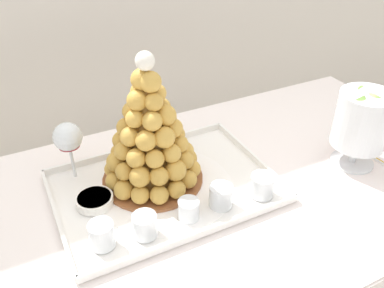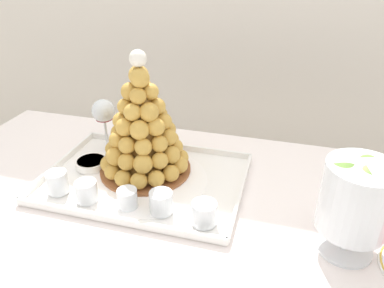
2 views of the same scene
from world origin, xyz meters
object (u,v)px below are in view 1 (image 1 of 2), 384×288
Objects in this scene: croquembouche at (150,135)px; dessert_cup_mid_left at (145,226)px; macaron_goblet at (362,121)px; dessert_cup_right at (262,186)px; wine_glass at (68,139)px; dessert_cup_left at (102,236)px; creme_brulee_ramekin at (95,200)px; dessert_cup_mid_right at (221,197)px; serving_tray at (165,188)px; dessert_cup_centre at (189,210)px.

croquembouche is 6.36× the size of dessert_cup_mid_left.
dessert_cup_mid_left is 0.24× the size of macaron_goblet.
wine_glass reaches higher than dessert_cup_right.
macaron_goblet is at bearing -17.95° from croquembouche.
dessert_cup_mid_left is (0.09, -0.01, -0.00)m from dessert_cup_left.
dessert_cup_mid_left is 0.30m from wine_glass.
dessert_cup_left is 0.70m from macaron_goblet.
dessert_cup_mid_right is at bearing -27.56° from creme_brulee_ramekin.
creme_brulee_ramekin is (-0.37, 0.15, -0.01)m from dessert_cup_right.
dessert_cup_mid_left is 0.19m from dessert_cup_mid_right.
macaron_goblet reaches higher than serving_tray.
dessert_cup_left is 0.39m from dessert_cup_right.
croquembouche reaches higher than macaron_goblet.
dessert_cup_centre is (0.11, 0.00, -0.00)m from dessert_cup_mid_left.
dessert_cup_mid_right is at bearing -0.86° from dessert_cup_left.
serving_tray is at bearing 92.78° from dessert_cup_centre.
wine_glass is (0.00, 0.26, 0.08)m from dessert_cup_left.
dessert_cup_centre is at bearing -38.32° from creme_brulee_ramekin.
macaron_goblet is at bearing -13.98° from serving_tray.
dessert_cup_right is at bearing -39.09° from croquembouche.
dessert_cup_right reaches higher than creme_brulee_ramekin.
macaron_goblet is (0.30, 0.01, 0.10)m from dessert_cup_right.
dessert_cup_left reaches higher than creme_brulee_ramekin.
dessert_cup_centre is 0.30× the size of wine_glass.
dessert_cup_mid_left reaches higher than creme_brulee_ramekin.
dessert_cup_mid_right is at bearing 179.23° from macaron_goblet.
croquembouche reaches higher than dessert_cup_mid_right.
macaron_goblet is (0.50, -0.12, 0.13)m from serving_tray.
creme_brulee_ramekin is 0.16m from wine_glass.
dessert_cup_right is 0.32m from macaron_goblet.
serving_tray is 0.53m from macaron_goblet.
serving_tray is 0.12m from dessert_cup_centre.
wine_glass reaches higher than dessert_cup_mid_right.
dessert_cup_mid_right reaches higher than serving_tray.
dessert_cup_left is 0.36× the size of wine_glass.
dessert_cup_centre is at bearing -54.33° from wine_glass.
dessert_cup_mid_right reaches higher than creme_brulee_ramekin.
dessert_cup_left is at bearing -90.52° from wine_glass.
dessert_cup_left is at bearing -148.84° from serving_tray.
serving_tray is at bearing 127.29° from dessert_cup_mid_right.
croquembouche is 0.26m from dessert_cup_left.
croquembouche reaches higher than serving_tray.
dessert_cup_mid_right is (0.28, -0.00, -0.00)m from dessert_cup_left.
dessert_cup_mid_left is at bearing -177.45° from dessert_cup_centre.
dessert_cup_centre is at bearing 179.74° from macaron_goblet.
wine_glass is at bearing 141.86° from serving_tray.
dessert_cup_centre is 0.22× the size of macaron_goblet.
dessert_cup_right is (0.21, -0.17, -0.11)m from croquembouche.
wine_glass is (-0.28, 0.27, 0.09)m from dessert_cup_mid_right.
creme_brulee_ramekin is at bearing 174.14° from serving_tray.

